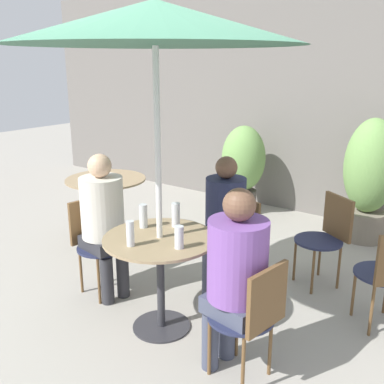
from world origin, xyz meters
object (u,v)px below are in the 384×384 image
(bistro_chair_3, at_px, (328,232))
(potted_plant_0, at_px, (243,164))
(beer_glass_1, at_px, (179,237))
(beer_glass_0, at_px, (130,234))
(bistro_chair_2, at_px, (95,237))
(seated_person_0, at_px, (236,270))
(bistro_chair_1, at_px, (235,237))
(cafe_table_far, at_px, (106,193))
(beer_glass_3, at_px, (143,216))
(cafe_table_near, at_px, (160,259))
(seated_person_1, at_px, (224,216))
(seated_person_2, at_px, (103,216))
(beer_glass_2, at_px, (176,215))
(bistro_chair_0, at_px, (253,312))
(umbrella, at_px, (155,23))
(potted_plant_1, at_px, (370,176))

(bistro_chair_3, bearing_deg, potted_plant_0, 174.13)
(beer_glass_1, bearing_deg, beer_glass_0, -150.57)
(bistro_chair_2, distance_m, seated_person_0, 1.60)
(bistro_chair_1, bearing_deg, bistro_chair_3, 52.74)
(cafe_table_far, xyz_separation_m, beer_glass_1, (1.81, -1.02, 0.24))
(cafe_table_far, relative_size, bistro_chair_3, 1.05)
(cafe_table_far, distance_m, beer_glass_3, 1.61)
(cafe_table_near, bearing_deg, cafe_table_far, 149.01)
(cafe_table_near, xyz_separation_m, beer_glass_1, (0.24, -0.07, 0.25))
(seated_person_1, relative_size, seated_person_2, 0.98)
(cafe_table_near, distance_m, beer_glass_0, 0.36)
(seated_person_2, bearing_deg, beer_glass_2, -69.94)
(beer_glass_2, relative_size, beer_glass_3, 1.03)
(beer_glass_1, bearing_deg, cafe_table_near, 163.27)
(bistro_chair_0, distance_m, seated_person_2, 1.60)
(beer_glass_2, height_order, beer_glass_3, beer_glass_2)
(bistro_chair_3, bearing_deg, cafe_table_far, -135.16)
(beer_glass_2, height_order, umbrella, umbrella)
(cafe_table_far, height_order, seated_person_0, seated_person_0)
(bistro_chair_1, bearing_deg, beer_glass_2, -97.00)
(bistro_chair_1, bearing_deg, seated_person_1, -90.00)
(potted_plant_1, bearing_deg, bistro_chair_3, -89.30)
(potted_plant_0, bearing_deg, cafe_table_near, -72.25)
(beer_glass_0, xyz_separation_m, potted_plant_1, (0.79, 2.99, -0.09))
(seated_person_0, relative_size, beer_glass_3, 6.88)
(seated_person_2, distance_m, beer_glass_0, 0.74)
(bistro_chair_3, xyz_separation_m, umbrella, (-0.75, -1.45, 1.72))
(seated_person_1, relative_size, umbrella, 0.53)
(umbrella, bearing_deg, beer_glass_0, -104.41)
(seated_person_2, xyz_separation_m, beer_glass_1, (0.95, -0.18, 0.09))
(bistro_chair_1, bearing_deg, cafe_table_near, -90.00)
(seated_person_1, distance_m, potted_plant_1, 2.14)
(beer_glass_1, bearing_deg, bistro_chair_3, 71.46)
(beer_glass_0, bearing_deg, umbrella, 75.59)
(bistro_chair_1, xyz_separation_m, beer_glass_1, (0.11, -0.93, 0.33))
(bistro_chair_1, height_order, seated_person_1, seated_person_1)
(bistro_chair_1, xyz_separation_m, beer_glass_0, (-0.19, -1.10, 0.34))
(seated_person_0, xyz_separation_m, seated_person_1, (-0.60, 0.82, -0.01))
(beer_glass_3, bearing_deg, seated_person_0, -11.46)
(potted_plant_0, bearing_deg, cafe_table_far, -111.23)
(beer_glass_2, xyz_separation_m, umbrella, (0.04, -0.24, 1.38))
(umbrella, bearing_deg, seated_person_0, -8.69)
(bistro_chair_0, relative_size, beer_glass_0, 4.55)
(beer_glass_0, bearing_deg, potted_plant_1, 75.17)
(seated_person_0, bearing_deg, cafe_table_far, -106.07)
(bistro_chair_3, relative_size, seated_person_1, 0.67)
(seated_person_2, height_order, beer_glass_0, seated_person_2)
(bistro_chair_2, bearing_deg, beer_glass_3, -85.73)
(potted_plant_0, bearing_deg, seated_person_1, -64.07)
(bistro_chair_3, xyz_separation_m, beer_glass_0, (-0.81, -1.69, 0.34))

